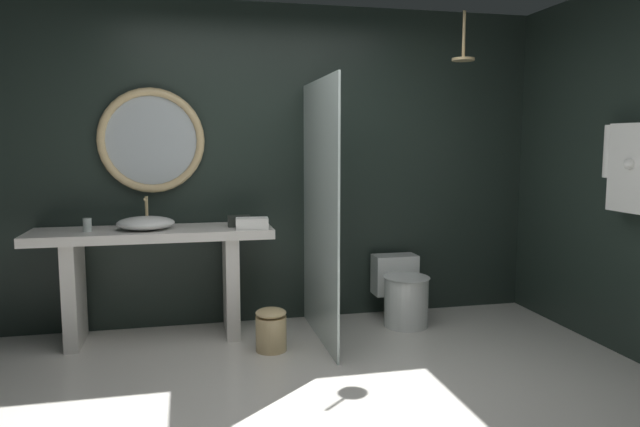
{
  "coord_description": "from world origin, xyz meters",
  "views": [
    {
      "loc": [
        -0.67,
        -2.96,
        1.5
      ],
      "look_at": [
        0.2,
        0.83,
        1.02
      ],
      "focal_mm": 32.97,
      "sensor_mm": 36.0,
      "label": 1
    }
  ],
  "objects": [
    {
      "name": "rain_shower_head",
      "position": [
        1.46,
        1.36,
        2.18
      ],
      "size": [
        0.18,
        0.18,
        0.38
      ],
      "color": "#D6B77F"
    },
    {
      "name": "vessel_sink",
      "position": [
        -0.97,
        1.53,
        0.9
      ],
      "size": [
        0.42,
        0.34,
        0.24
      ],
      "color": "white",
      "rests_on": "vanity_counter"
    },
    {
      "name": "hanging_bathrobe",
      "position": [
        2.21,
        0.32,
        1.35
      ],
      "size": [
        0.2,
        0.6,
        0.65
      ],
      "color": "#D6B77F"
    },
    {
      "name": "tissue_box",
      "position": [
        -0.28,
        1.55,
        0.89
      ],
      "size": [
        0.17,
        0.1,
        0.08
      ],
      "primitive_type": "cube",
      "color": "#282D28",
      "rests_on": "vanity_counter"
    },
    {
      "name": "toilet",
      "position": [
        1.05,
        1.51,
        0.26
      ],
      "size": [
        0.38,
        0.58,
        0.54
      ],
      "color": "white",
      "rests_on": "ground_plane"
    },
    {
      "name": "back_wall_panel",
      "position": [
        0.0,
        1.9,
        1.3
      ],
      "size": [
        4.8,
        0.1,
        2.6
      ],
      "primitive_type": "cube",
      "color": "#1E2823",
      "rests_on": "ground_plane"
    },
    {
      "name": "round_wall_mirror",
      "position": [
        -0.92,
        1.81,
        1.5
      ],
      "size": [
        0.81,
        0.06,
        0.81
      ],
      "color": "#D6B77F"
    },
    {
      "name": "shower_glass_panel",
      "position": [
        0.3,
        1.29,
        0.97
      ],
      "size": [
        0.02,
        1.13,
        1.95
      ],
      "primitive_type": "cube",
      "color": "silver",
      "rests_on": "ground_plane"
    },
    {
      "name": "tumbler_cup",
      "position": [
        -1.38,
        1.53,
        0.9
      ],
      "size": [
        0.06,
        0.06,
        0.1
      ],
      "primitive_type": "cylinder",
      "color": "silver",
      "rests_on": "vanity_counter"
    },
    {
      "name": "waste_bin",
      "position": [
        -0.1,
        1.1,
        0.16
      ],
      "size": [
        0.22,
        0.22,
        0.31
      ],
      "color": "#D6B77F",
      "rests_on": "ground_plane"
    },
    {
      "name": "ground_plane",
      "position": [
        0.0,
        0.0,
        0.0
      ],
      "size": [
        5.76,
        5.76,
        0.0
      ],
      "primitive_type": "plane",
      "color": "silver"
    },
    {
      "name": "folded_hand_towel",
      "position": [
        -0.2,
        1.4,
        0.89
      ],
      "size": [
        0.25,
        0.17,
        0.08
      ],
      "primitive_type": "cube",
      "rotation": [
        0.0,
        0.0,
        -0.09
      ],
      "color": "white",
      "rests_on": "vanity_counter"
    },
    {
      "name": "vanity_counter",
      "position": [
        -0.92,
        1.56,
        0.59
      ],
      "size": [
        1.77,
        0.53,
        0.85
      ],
      "color": "silver",
      "rests_on": "ground_plane"
    },
    {
      "name": "side_wall_right",
      "position": [
        2.35,
        0.76,
        1.3
      ],
      "size": [
        0.1,
        2.47,
        2.6
      ],
      "primitive_type": "cube",
      "color": "#1E2823",
      "rests_on": "ground_plane"
    }
  ]
}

